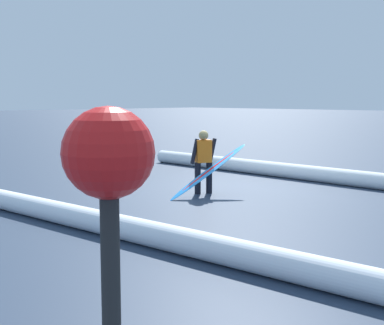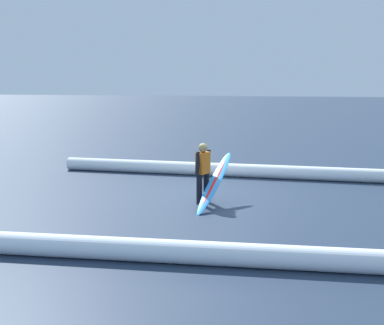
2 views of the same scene
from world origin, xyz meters
TOP-DOWN VIEW (x-y plane):
  - ground_plane at (0.00, 0.00)m, footprint 165.71×165.71m
  - surfer at (-0.12, 0.87)m, footprint 0.33×0.64m
  - surfboard at (-0.43, 1.02)m, footprint 0.69×2.06m
  - channel_buoy at (-4.93, 7.05)m, footprint 0.75×0.75m
  - wave_crest_foreground at (-2.16, -2.46)m, footprint 14.40×0.50m
  - wave_crest_midground at (-1.50, 4.68)m, footprint 15.25×1.47m

SIDE VIEW (x-z plane):
  - ground_plane at x=0.00m, z-range 0.00..0.00m
  - wave_crest_midground at x=-1.50m, z-range 0.00..0.38m
  - wave_crest_foreground at x=-2.16m, z-range 0.00..0.41m
  - surfboard at x=-0.43m, z-range -0.02..1.13m
  - surfer at x=-0.12m, z-range 0.09..1.53m
  - channel_buoy at x=-4.93m, z-range 0.59..2.69m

